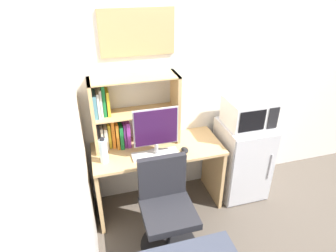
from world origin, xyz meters
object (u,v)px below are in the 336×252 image
(microwave, at_px, (248,112))
(desk_fan, at_px, (253,84))
(hutch_bookshelf, at_px, (123,115))
(monitor, at_px, (156,131))
(computer_mouse, at_px, (185,150))
(wall_corkboard, at_px, (137,32))
(mini_fridge, at_px, (242,159))
(water_bottle, at_px, (103,151))
(keyboard, at_px, (155,154))
(desk_chair, at_px, (167,213))

(microwave, xyz_separation_m, desk_fan, (0.00, -0.01, 0.31))
(hutch_bookshelf, xyz_separation_m, monitor, (0.27, -0.28, -0.06))
(monitor, height_order, computer_mouse, monitor)
(monitor, height_order, wall_corkboard, wall_corkboard)
(hutch_bookshelf, bearing_deg, computer_mouse, -28.83)
(wall_corkboard, bearing_deg, monitor, -81.43)
(hutch_bookshelf, bearing_deg, mini_fridge, -8.29)
(microwave, bearing_deg, mini_fridge, -90.11)
(hutch_bookshelf, relative_size, microwave, 1.82)
(monitor, bearing_deg, water_bottle, 177.31)
(water_bottle, distance_m, desk_fan, 1.59)
(desk_fan, bearing_deg, monitor, -174.74)
(keyboard, xyz_separation_m, microwave, (1.03, 0.10, 0.27))
(hutch_bookshelf, distance_m, keyboard, 0.50)
(microwave, bearing_deg, wall_corkboard, 164.64)
(monitor, xyz_separation_m, desk_chair, (-0.01, -0.40, -0.65))
(desk_chair, bearing_deg, hutch_bookshelf, 110.57)
(water_bottle, height_order, microwave, microwave)
(wall_corkboard, bearing_deg, microwave, -15.36)
(keyboard, bearing_deg, desk_chair, -89.58)
(monitor, distance_m, mini_fridge, 1.18)
(keyboard, relative_size, computer_mouse, 4.31)
(monitor, height_order, water_bottle, monitor)
(mini_fridge, xyz_separation_m, microwave, (0.00, 0.00, 0.59))
(computer_mouse, relative_size, mini_fridge, 0.12)
(hutch_bookshelf, bearing_deg, wall_corkboard, 28.41)
(mini_fridge, bearing_deg, keyboard, -174.60)
(computer_mouse, bearing_deg, mini_fridge, 8.99)
(desk_chair, bearing_deg, mini_fridge, 25.72)
(mini_fridge, xyz_separation_m, wall_corkboard, (-1.08, 0.30, 1.40))
(microwave, distance_m, desk_fan, 0.31)
(desk_chair, xyz_separation_m, wall_corkboard, (-0.05, 0.79, 1.46))
(hutch_bookshelf, distance_m, computer_mouse, 0.70)
(monitor, distance_m, computer_mouse, 0.38)
(wall_corkboard, bearing_deg, desk_chair, -86.47)
(hutch_bookshelf, height_order, desk_fan, hutch_bookshelf)
(desk_fan, height_order, wall_corkboard, wall_corkboard)
(mini_fridge, bearing_deg, computer_mouse, -171.01)
(water_bottle, distance_m, wall_corkboard, 1.12)
(desk_fan, bearing_deg, keyboard, -174.78)
(keyboard, distance_m, microwave, 1.07)
(computer_mouse, relative_size, microwave, 0.22)
(computer_mouse, distance_m, water_bottle, 0.79)
(microwave, relative_size, desk_chair, 0.52)
(hutch_bookshelf, height_order, desk_chair, hutch_bookshelf)
(mini_fridge, bearing_deg, water_bottle, -177.21)
(monitor, xyz_separation_m, keyboard, (-0.01, -0.00, -0.26))
(desk_chair, bearing_deg, microwave, 25.85)
(computer_mouse, xyz_separation_m, desk_chair, (-0.29, -0.38, -0.39))
(water_bottle, bearing_deg, desk_chair, -41.07)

